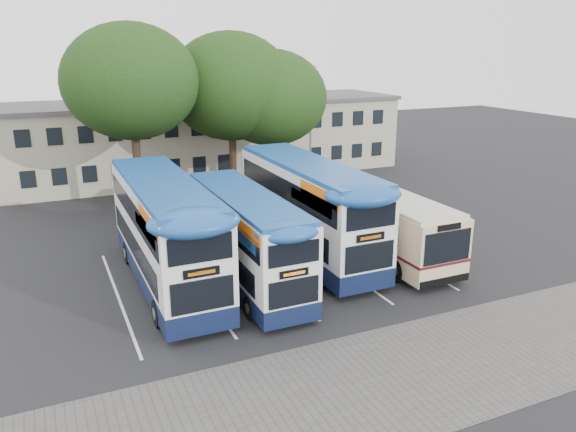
% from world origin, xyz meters
% --- Properties ---
extents(ground, '(120.00, 120.00, 0.00)m').
position_xyz_m(ground, '(0.00, 0.00, 0.00)').
color(ground, black).
rests_on(ground, ground).
extents(paving_strip, '(40.00, 6.00, 0.01)m').
position_xyz_m(paving_strip, '(-2.00, -5.00, 0.01)').
color(paving_strip, '#595654').
rests_on(paving_strip, ground).
extents(bay_lines, '(14.12, 11.00, 0.01)m').
position_xyz_m(bay_lines, '(-3.75, 5.00, 0.01)').
color(bay_lines, silver).
rests_on(bay_lines, ground).
extents(depot_building, '(32.40, 8.40, 6.20)m').
position_xyz_m(depot_building, '(0.00, 26.99, 3.15)').
color(depot_building, '#ABA189').
rests_on(depot_building, ground).
extents(lamp_post, '(0.25, 1.05, 9.06)m').
position_xyz_m(lamp_post, '(6.00, 19.97, 5.08)').
color(lamp_post, gray).
rests_on(lamp_post, ground).
extents(tree_left, '(8.24, 8.24, 11.87)m').
position_xyz_m(tree_left, '(-7.53, 17.32, 8.35)').
color(tree_left, black).
rests_on(tree_left, ground).
extents(tree_mid, '(8.60, 8.60, 11.43)m').
position_xyz_m(tree_mid, '(-0.64, 18.94, 7.77)').
color(tree_mid, black).
rests_on(tree_mid, ground).
extents(tree_right, '(7.78, 7.78, 10.27)m').
position_xyz_m(tree_right, '(2.05, 18.32, 6.95)').
color(tree_right, black).
rests_on(tree_right, ground).
extents(bus_dd_left, '(2.84, 11.69, 4.87)m').
position_xyz_m(bus_dd_left, '(-8.42, 5.59, 2.68)').
color(bus_dd_left, '#101A3D').
rests_on(bus_dd_left, ground).
extents(bus_dd_mid, '(2.48, 10.22, 4.26)m').
position_xyz_m(bus_dd_mid, '(-5.11, 4.21, 2.35)').
color(bus_dd_mid, '#101A3D').
rests_on(bus_dd_mid, ground).
extents(bus_dd_right, '(2.86, 11.79, 4.91)m').
position_xyz_m(bus_dd_right, '(-0.97, 6.34, 2.71)').
color(bus_dd_right, '#101A3D').
rests_on(bus_dd_right, ground).
extents(bus_single, '(2.84, 11.15, 3.33)m').
position_xyz_m(bus_single, '(2.56, 5.39, 1.89)').
color(bus_single, beige).
rests_on(bus_single, ground).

